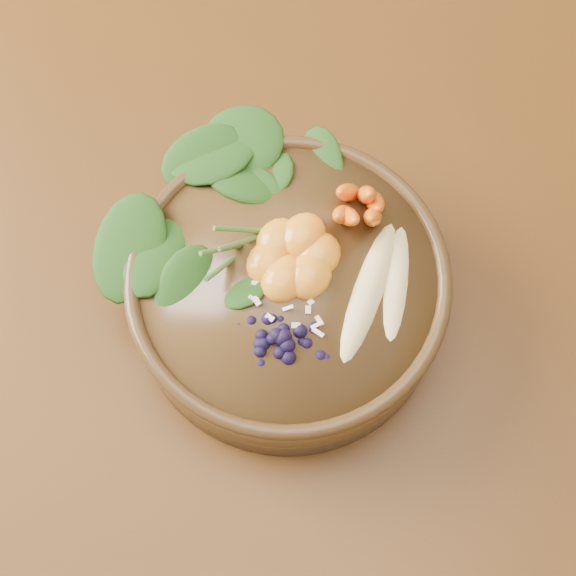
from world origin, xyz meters
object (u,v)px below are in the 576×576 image
Objects in this scene: dining_table at (177,240)px; mandarin_cluster at (294,251)px; banana_halves at (384,281)px; blueberry_pile at (279,333)px; stoneware_bowl at (288,293)px; carrot_cluster at (362,186)px; kale_heap at (250,198)px.

mandarin_cluster reaches higher than dining_table.
blueberry_pile reaches higher than banana_halves.
banana_halves is 1.27× the size of blueberry_pile.
dining_table is 0.26m from blueberry_pile.
carrot_cluster is at bearing 77.48° from stoneware_bowl.
kale_heap is 0.11m from blueberry_pile.
dining_table is at bearing 154.33° from blueberry_pile.
kale_heap reaches higher than stoneware_bowl.
banana_halves is at bearing -66.94° from carrot_cluster.
dining_table is 22.92× the size of carrot_cluster.
kale_heap reaches higher than mandarin_cluster.
dining_table is 13.69× the size of blueberry_pile.
kale_heap reaches higher than banana_halves.
dining_table is at bearing 166.84° from stoneware_bowl.
carrot_cluster is at bearing 91.62° from blueberry_pile.
dining_table is 0.20m from stoneware_bowl.
banana_halves is 0.09m from blueberry_pile.
blueberry_pile is (0.02, -0.05, 0.05)m from stoneware_bowl.
carrot_cluster is (0.07, 0.05, 0.02)m from kale_heap.
banana_halves is at bearing 11.42° from mandarin_cluster.
kale_heap is at bearing 148.04° from stoneware_bowl.
blueberry_pile is at bearing -68.09° from mandarin_cluster.
banana_halves is (0.12, -0.01, -0.01)m from kale_heap.
banana_halves is at bearing -2.38° from kale_heap.
carrot_cluster is 0.47× the size of banana_halves.
mandarin_cluster is 0.69× the size of blueberry_pile.
stoneware_bowl is 0.08m from kale_heap.
kale_heap is (0.10, -0.00, 0.18)m from dining_table.
blueberry_pile is (-0.05, -0.08, 0.01)m from banana_halves.
stoneware_bowl is at bearing -13.16° from dining_table.
blueberry_pile is at bearing -65.97° from stoneware_bowl.
mandarin_cluster is at bearing 104.83° from stoneware_bowl.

